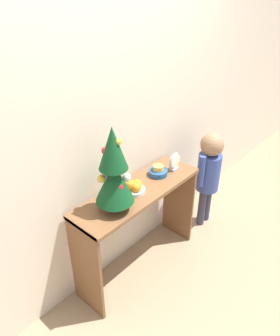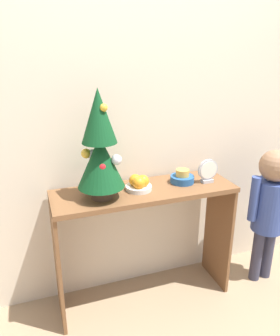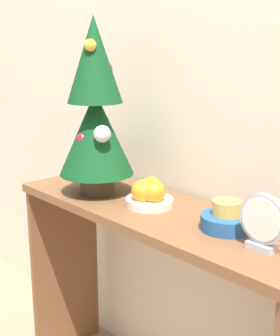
{
  "view_description": "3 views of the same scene",
  "coord_description": "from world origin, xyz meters",
  "px_view_note": "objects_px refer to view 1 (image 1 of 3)",
  "views": [
    {
      "loc": [
        -1.48,
        -1.16,
        2.18
      ],
      "look_at": [
        0.01,
        0.17,
        0.97
      ],
      "focal_mm": 35.0,
      "sensor_mm": 36.0,
      "label": 1
    },
    {
      "loc": [
        -0.62,
        -1.51,
        1.58
      ],
      "look_at": [
        -0.02,
        0.2,
        0.91
      ],
      "focal_mm": 35.0,
      "sensor_mm": 36.0,
      "label": 2
    },
    {
      "loc": [
        1.0,
        -0.84,
        1.29
      ],
      "look_at": [
        -0.07,
        0.16,
        0.91
      ],
      "focal_mm": 50.0,
      "sensor_mm": 36.0,
      "label": 3
    }
  ],
  "objects_px": {
    "fruit_bowl": "(135,187)",
    "singing_bowl": "(158,171)",
    "desk_clock": "(175,162)",
    "mini_tree": "(114,172)",
    "child_figure": "(209,169)"
  },
  "relations": [
    {
      "from": "mini_tree",
      "to": "fruit_bowl",
      "type": "height_order",
      "value": "mini_tree"
    },
    {
      "from": "mini_tree",
      "to": "child_figure",
      "type": "xyz_separation_m",
      "value": [
        1.13,
        -0.07,
        -0.47
      ]
    },
    {
      "from": "singing_bowl",
      "to": "desk_clock",
      "type": "xyz_separation_m",
      "value": [
        0.15,
        -0.05,
        0.04
      ]
    },
    {
      "from": "mini_tree",
      "to": "child_figure",
      "type": "bearing_deg",
      "value": -3.29
    },
    {
      "from": "singing_bowl",
      "to": "child_figure",
      "type": "distance_m",
      "value": 0.65
    },
    {
      "from": "fruit_bowl",
      "to": "singing_bowl",
      "type": "distance_m",
      "value": 0.3
    },
    {
      "from": "fruit_bowl",
      "to": "desk_clock",
      "type": "height_order",
      "value": "desk_clock"
    },
    {
      "from": "desk_clock",
      "to": "fruit_bowl",
      "type": "bearing_deg",
      "value": 175.98
    },
    {
      "from": "desk_clock",
      "to": "child_figure",
      "type": "relative_size",
      "value": 0.16
    },
    {
      "from": "fruit_bowl",
      "to": "child_figure",
      "type": "relative_size",
      "value": 0.16
    },
    {
      "from": "mini_tree",
      "to": "fruit_bowl",
      "type": "relative_size",
      "value": 3.88
    },
    {
      "from": "mini_tree",
      "to": "fruit_bowl",
      "type": "distance_m",
      "value": 0.35
    },
    {
      "from": "fruit_bowl",
      "to": "singing_bowl",
      "type": "xyz_separation_m",
      "value": [
        0.29,
        0.02,
        -0.01
      ]
    },
    {
      "from": "mini_tree",
      "to": "singing_bowl",
      "type": "distance_m",
      "value": 0.59
    },
    {
      "from": "child_figure",
      "to": "fruit_bowl",
      "type": "bearing_deg",
      "value": 173.72
    }
  ]
}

